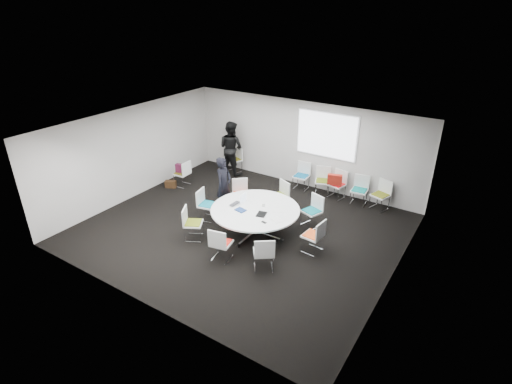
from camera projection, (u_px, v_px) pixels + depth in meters
The scene contains 31 objects.
room_shell at pixel (244, 183), 10.16m from camera, with size 8.08×7.08×2.88m.
conference_table at pixel (255, 215), 10.39m from camera, with size 2.31×2.31×0.73m.
projection_screen at pixel (326, 135), 12.24m from camera, with size 1.90×0.03×1.35m, color white.
chair_ring_a at pixel (313, 242), 9.74m from camera, with size 0.49×0.50×0.88m.
chair_ring_b at pixel (312, 217), 10.85m from camera, with size 0.59×0.58×0.88m.
chair_ring_c at pixel (279, 201), 11.68m from camera, with size 0.60×0.60×0.88m.
chair_ring_d at pixel (241, 200), 11.79m from camera, with size 0.64×0.64×0.88m.
chair_ring_e at pixel (207, 210), 11.19m from camera, with size 0.53×0.54×0.88m.
chair_ring_f at pixel (193, 229), 10.27m from camera, with size 0.62×0.62×0.88m.
chair_ring_g at pixel (221, 249), 9.44m from camera, with size 0.54×0.53×0.88m.
chair_ring_h at pixel (264, 259), 9.09m from camera, with size 0.64×0.63×0.88m.
chair_back_a at pixel (301, 181), 13.00m from camera, with size 0.48×0.47×0.88m.
chair_back_b at pixel (322, 186), 12.64m from camera, with size 0.59×0.58×0.88m.
chair_back_c at pixel (336, 190), 12.41m from camera, with size 0.55×0.54×0.88m.
chair_back_d at pixel (359, 196), 12.03m from camera, with size 0.50×0.48×0.88m.
chair_back_e at pixel (380, 200), 11.74m from camera, with size 0.58×0.57×0.88m.
chair_spare_left at pixel (183, 178), 13.20m from camera, with size 0.48×0.49×0.88m.
chair_person_back at pixel (234, 164), 14.31m from camera, with size 0.59×0.58×0.88m.
person_main at pixel (224, 184), 11.46m from camera, with size 0.60×0.39×1.63m, color black.
person_back at pixel (231, 148), 13.90m from camera, with size 0.92×0.72×1.89m, color black.
laptop at pixel (236, 204), 10.50m from camera, with size 0.34×0.22×0.03m, color #333338.
laptop_lid at pixel (243, 198), 10.59m from camera, with size 0.30×0.02×0.22m, color silver.
notebook_black at pixel (261, 214), 10.03m from camera, with size 0.22×0.30×0.02m, color black.
tablet_folio at pixel (241, 210), 10.22m from camera, with size 0.26×0.20×0.03m, color navy.
papers_right at pixel (279, 211), 10.22m from camera, with size 0.30×0.21×0.00m, color silver.
papers_front at pixel (277, 220), 9.79m from camera, with size 0.30×0.21×0.00m, color white.
cup at pixel (263, 205), 10.42m from camera, with size 0.08×0.08×0.09m, color white.
phone at pixel (264, 222), 9.68m from camera, with size 0.14×0.07×0.01m, color black.
maroon_bag at pixel (182, 168), 13.05m from camera, with size 0.40×0.14×0.28m, color #551632.
brown_bag at pixel (171, 184), 13.14m from camera, with size 0.36×0.16×0.24m, color #372111.
red_jacket at pixel (335, 180), 12.05m from camera, with size 0.44×0.10×0.35m, color #AE2115.
Camera 1 is at (5.37, -7.61, 5.61)m, focal length 28.00 mm.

